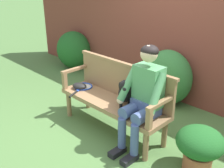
{
  "coord_description": "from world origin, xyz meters",
  "views": [
    {
      "loc": [
        2.29,
        -2.27,
        2.07
      ],
      "look_at": [
        0.0,
        0.0,
        0.71
      ],
      "focal_mm": 42.29,
      "sensor_mm": 36.0,
      "label": 1
    }
  ],
  "objects_px": {
    "tennis_racket": "(82,87)",
    "baseball_glove": "(80,86)",
    "dog_on_bench": "(125,92)",
    "potted_plant": "(200,146)",
    "garden_bench": "(112,105)",
    "person_seated": "(144,95)"
  },
  "relations": [
    {
      "from": "tennis_racket",
      "to": "potted_plant",
      "type": "height_order",
      "value": "potted_plant"
    },
    {
      "from": "person_seated",
      "to": "potted_plant",
      "type": "height_order",
      "value": "person_seated"
    },
    {
      "from": "tennis_racket",
      "to": "baseball_glove",
      "type": "xyz_separation_m",
      "value": [
        0.0,
        -0.05,
        0.04
      ]
    },
    {
      "from": "garden_bench",
      "to": "baseball_glove",
      "type": "distance_m",
      "value": 0.65
    },
    {
      "from": "potted_plant",
      "to": "dog_on_bench",
      "type": "bearing_deg",
      "value": -175.96
    },
    {
      "from": "baseball_glove",
      "to": "potted_plant",
      "type": "xyz_separation_m",
      "value": [
        1.9,
        0.15,
        -0.18
      ]
    },
    {
      "from": "person_seated",
      "to": "dog_on_bench",
      "type": "bearing_deg",
      "value": 174.69
    },
    {
      "from": "person_seated",
      "to": "dog_on_bench",
      "type": "xyz_separation_m",
      "value": [
        -0.32,
        0.03,
        -0.07
      ]
    },
    {
      "from": "garden_bench",
      "to": "tennis_racket",
      "type": "relative_size",
      "value": 2.88
    },
    {
      "from": "dog_on_bench",
      "to": "potted_plant",
      "type": "distance_m",
      "value": 1.09
    },
    {
      "from": "garden_bench",
      "to": "dog_on_bench",
      "type": "height_order",
      "value": "dog_on_bench"
    },
    {
      "from": "dog_on_bench",
      "to": "potted_plant",
      "type": "xyz_separation_m",
      "value": [
        1.04,
        0.07,
        -0.34
      ]
    },
    {
      "from": "potted_plant",
      "to": "tennis_racket",
      "type": "bearing_deg",
      "value": -177.13
    },
    {
      "from": "garden_bench",
      "to": "tennis_racket",
      "type": "height_order",
      "value": "tennis_racket"
    },
    {
      "from": "garden_bench",
      "to": "potted_plant",
      "type": "bearing_deg",
      "value": 4.06
    },
    {
      "from": "garden_bench",
      "to": "potted_plant",
      "type": "relative_size",
      "value": 3.09
    },
    {
      "from": "garden_bench",
      "to": "dog_on_bench",
      "type": "distance_m",
      "value": 0.35
    },
    {
      "from": "baseball_glove",
      "to": "potted_plant",
      "type": "bearing_deg",
      "value": -15.0
    },
    {
      "from": "person_seated",
      "to": "baseball_glove",
      "type": "relative_size",
      "value": 6.02
    },
    {
      "from": "tennis_racket",
      "to": "baseball_glove",
      "type": "distance_m",
      "value": 0.06
    },
    {
      "from": "tennis_racket",
      "to": "potted_plant",
      "type": "bearing_deg",
      "value": 2.87
    },
    {
      "from": "person_seated",
      "to": "baseball_glove",
      "type": "height_order",
      "value": "person_seated"
    }
  ]
}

